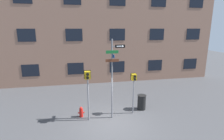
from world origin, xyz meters
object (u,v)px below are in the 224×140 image
Objects in this scene: street_sign_pole at (113,73)px; trash_bin at (142,102)px; pedestrian_signal_left at (88,82)px; fire_hydrant at (81,112)px; pedestrian_signal_right at (134,83)px.

street_sign_pole is 4.79× the size of trash_bin.
pedestrian_signal_left is 2.15m from fire_hydrant.
street_sign_pole is at bearing -13.84° from fire_hydrant.
street_sign_pole reaches higher than fire_hydrant.
pedestrian_signal_right is 2.64× the size of trash_bin.
fire_hydrant is at bearing -175.80° from trash_bin.
pedestrian_signal_left is at bearing -178.97° from street_sign_pole.
street_sign_pole is 1.58× the size of pedestrian_signal_left.
trash_bin is at bearing 19.76° from street_sign_pole.
fire_hydrant is at bearing 166.16° from street_sign_pole.
fire_hydrant is (-3.23, 0.15, -1.71)m from pedestrian_signal_right.
trash_bin is at bearing 31.00° from pedestrian_signal_right.
street_sign_pole is at bearing -160.24° from trash_bin.
trash_bin is (3.96, 0.29, 0.19)m from fire_hydrant.
pedestrian_signal_right reaches higher than trash_bin.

